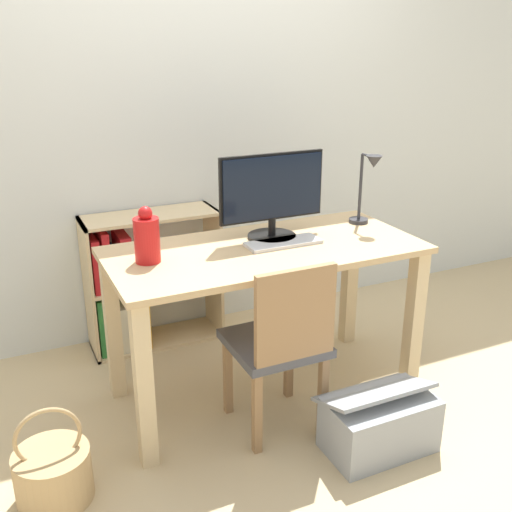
# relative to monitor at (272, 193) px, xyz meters

# --- Properties ---
(ground_plane) EXTENTS (10.00, 10.00, 0.00)m
(ground_plane) POSITION_rel_monitor_xyz_m (-0.09, -0.11, -1.00)
(ground_plane) COLOR #CCB284
(wall_back) EXTENTS (8.00, 0.05, 2.60)m
(wall_back) POSITION_rel_monitor_xyz_m (-0.09, 0.82, 0.30)
(wall_back) COLOR silver
(wall_back) RESTS_ON ground_plane
(desk) EXTENTS (1.46, 0.68, 0.78)m
(desk) POSITION_rel_monitor_xyz_m (-0.09, -0.11, -0.37)
(desk) COLOR tan
(desk) RESTS_ON ground_plane
(monitor) EXTENTS (0.53, 0.23, 0.41)m
(monitor) POSITION_rel_monitor_xyz_m (0.00, 0.00, 0.00)
(monitor) COLOR black
(monitor) RESTS_ON desk
(keyboard) EXTENTS (0.36, 0.13, 0.02)m
(keyboard) POSITION_rel_monitor_xyz_m (0.01, -0.11, -0.22)
(keyboard) COLOR silver
(keyboard) RESTS_ON desk
(vase) EXTENTS (0.11, 0.11, 0.25)m
(vase) POSITION_rel_monitor_xyz_m (-0.63, -0.06, -0.12)
(vase) COLOR red
(vase) RESTS_ON desk
(desk_lamp) EXTENTS (0.10, 0.19, 0.37)m
(desk_lamp) POSITION_rel_monitor_xyz_m (0.53, -0.02, 0.00)
(desk_lamp) COLOR #2D2D33
(desk_lamp) RESTS_ON desk
(chair) EXTENTS (0.40, 0.40, 0.83)m
(chair) POSITION_rel_monitor_xyz_m (-0.16, -0.42, -0.55)
(chair) COLOR #4C4C51
(chair) RESTS_ON ground_plane
(bookshelf) EXTENTS (0.75, 0.28, 0.78)m
(bookshelf) POSITION_rel_monitor_xyz_m (-0.56, 0.64, -0.65)
(bookshelf) COLOR #D8BC8C
(bookshelf) RESTS_ON ground_plane
(basket) EXTENTS (0.29, 0.29, 0.41)m
(basket) POSITION_rel_monitor_xyz_m (-1.15, -0.44, -0.89)
(basket) COLOR tan
(basket) RESTS_ON ground_plane
(storage_box) EXTENTS (0.48, 0.32, 0.31)m
(storage_box) POSITION_rel_monitor_xyz_m (0.17, -0.72, -0.87)
(storage_box) COLOR #999EA3
(storage_box) RESTS_ON ground_plane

